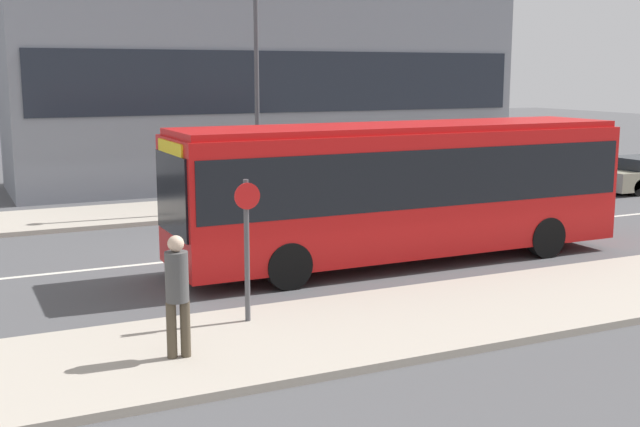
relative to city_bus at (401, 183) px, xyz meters
name	(u,v)px	position (x,y,z in m)	size (l,w,h in m)	color
ground_plane	(231,255)	(-3.30, 2.21, -1.81)	(120.00, 120.00, 0.00)	#4F4F51
sidewalk_near	(355,328)	(-3.30, -4.04, -1.74)	(44.00, 3.50, 0.13)	#B2A899
sidewalk_far	(164,212)	(-3.30, 8.46, -1.74)	(44.00, 3.50, 0.13)	#B2A899
lane_centerline	(231,255)	(-3.30, 2.21, -1.80)	(41.80, 0.16, 0.01)	silver
city_bus	(401,183)	(0.00, 0.00, 0.00)	(10.56, 2.50, 3.13)	red
parked_car_0	(525,182)	(8.23, 5.64, -1.14)	(4.48, 1.77, 1.42)	navy
pedestrian_near_stop	(177,288)	(-6.36, -4.30, -0.63)	(0.35, 0.34, 1.83)	#4C4233
bus_stop_sign	(247,239)	(-4.84, -3.10, -0.26)	(0.44, 0.12, 2.41)	#4C4C51
street_lamp	(256,55)	(-0.66, 7.27, 2.95)	(0.36, 0.36, 7.68)	#4C4C51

